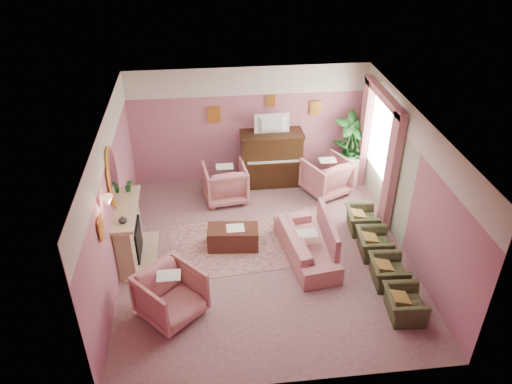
{
  "coord_description": "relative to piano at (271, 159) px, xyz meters",
  "views": [
    {
      "loc": [
        -1.04,
        -7.64,
        6.25
      ],
      "look_at": [
        -0.13,
        0.4,
        1.19
      ],
      "focal_mm": 35.0,
      "sensor_mm": 36.0,
      "label": 1
    }
  ],
  "objects": [
    {
      "name": "window_blind",
      "position": [
        2.2,
        -1.13,
        1.05
      ],
      "size": [
        0.03,
        1.4,
        1.8
      ],
      "primitive_type": "cube",
      "color": "white",
      "rests_on": "wall_right"
    },
    {
      "name": "television",
      "position": [
        0.0,
        -0.05,
        0.95
      ],
      "size": [
        0.8,
        0.12,
        0.48
      ],
      "primitive_type": "imported",
      "color": "black",
      "rests_on": "piano"
    },
    {
      "name": "olive_chair_d",
      "position": [
        1.61,
        -2.1,
        -0.34
      ],
      "size": [
        0.51,
        0.73,
        0.63
      ],
      "primitive_type": "imported",
      "color": "#3B4125",
      "rests_on": "floor"
    },
    {
      "name": "wall_right",
      "position": [
        2.25,
        -2.68,
        0.75
      ],
      "size": [
        0.02,
        6.0,
        2.8
      ],
      "primitive_type": "cube",
      "color": "#845671",
      "rests_on": "floor"
    },
    {
      "name": "side_plant_big",
      "position": [
        1.88,
        -0.17,
        0.22
      ],
      "size": [
        0.3,
        0.3,
        0.34
      ],
      "primitive_type": "imported",
      "color": "#164A19",
      "rests_on": "side_table"
    },
    {
      "name": "sofa_throw",
      "position": [
        0.69,
        -2.85,
        -0.05
      ],
      "size": [
        0.1,
        1.47,
        0.54
      ],
      "primitive_type": "cube",
      "color": "#A45B66",
      "rests_on": "sofa"
    },
    {
      "name": "pelmet",
      "position": [
        2.12,
        -1.13,
        1.91
      ],
      "size": [
        0.16,
        2.2,
        0.16
      ],
      "primitive_type": "cube",
      "color": "#A45B66",
      "rests_on": "wall_right"
    },
    {
      "name": "floor",
      "position": [
        -0.5,
        -2.68,
        -0.65
      ],
      "size": [
        5.5,
        6.0,
        0.01
      ],
      "primitive_type": "cube",
      "color": "#855F61",
      "rests_on": "ground"
    },
    {
      "name": "mirror_glass",
      "position": [
        -3.17,
        -2.48,
        1.15
      ],
      "size": [
        0.01,
        0.6,
        1.06
      ],
      "primitive_type": "ellipsoid",
      "color": "silver",
      "rests_on": "wall_left"
    },
    {
      "name": "print_back_mid",
      "position": [
        0.0,
        0.28,
        1.35
      ],
      "size": [
        0.22,
        0.03,
        0.26
      ],
      "primitive_type": "cube",
      "color": "gold",
      "rests_on": "wall_back"
    },
    {
      "name": "floral_armchair_left",
      "position": [
        -1.14,
        -0.61,
        -0.17
      ],
      "size": [
        0.92,
        0.92,
        0.96
      ],
      "primitive_type": "imported",
      "color": "#B4716F",
      "rests_on": "floor"
    },
    {
      "name": "mantel_shelf",
      "position": [
        -3.06,
        -2.48,
        0.47
      ],
      "size": [
        0.4,
        1.55,
        0.07
      ],
      "primitive_type": "cube",
      "color": "tan",
      "rests_on": "fireplace_surround"
    },
    {
      "name": "olive_chair_c",
      "position": [
        1.61,
        -2.92,
        -0.34
      ],
      "size": [
        0.51,
        0.73,
        0.63
      ],
      "primitive_type": "imported",
      "color": "#3B4125",
      "rests_on": "floor"
    },
    {
      "name": "stripe_panel",
      "position": [
        2.23,
        -1.38,
        0.42
      ],
      "size": [
        0.01,
        3.0,
        2.15
      ],
      "primitive_type": "cube",
      "color": "#A5B391",
      "rests_on": "wall_right"
    },
    {
      "name": "fire_ember",
      "position": [
        -2.95,
        -2.48,
        -0.43
      ],
      "size": [
        0.06,
        0.54,
        0.1
      ],
      "primitive_type": "cube",
      "color": "#FF4327",
      "rests_on": "floor"
    },
    {
      "name": "floral_armchair_front",
      "position": [
        -2.25,
        -4.12,
        -0.17
      ],
      "size": [
        0.92,
        0.92,
        0.96
      ],
      "primitive_type": "imported",
      "color": "#B4716F",
      "rests_on": "floor"
    },
    {
      "name": "olive_chair_b",
      "position": [
        1.61,
        -3.74,
        -0.34
      ],
      "size": [
        0.51,
        0.73,
        0.63
      ],
      "primitive_type": "imported",
      "color": "#3B4125",
      "rests_on": "floor"
    },
    {
      "name": "print_left_wall",
      "position": [
        -3.21,
        -3.88,
        1.07
      ],
      "size": [
        0.03,
        0.28,
        0.36
      ],
      "primitive_type": "cube",
      "color": "gold",
      "rests_on": "wall_left"
    },
    {
      "name": "fireplace_inset",
      "position": [
        -2.99,
        -2.48,
        -0.25
      ],
      "size": [
        0.18,
        0.72,
        0.68
      ],
      "primitive_type": "cube",
      "color": "black",
      "rests_on": "floor"
    },
    {
      "name": "side_plant_small",
      "position": [
        2.0,
        -0.27,
        0.19
      ],
      "size": [
        0.16,
        0.16,
        0.28
      ],
      "primitive_type": "imported",
      "color": "#164A19",
      "rests_on": "side_table"
    },
    {
      "name": "piano_keys",
      "position": [
        0.0,
        -0.35,
        0.11
      ],
      "size": [
        1.2,
        0.08,
        0.02
      ],
      "primitive_type": "cube",
      "color": "silver",
      "rests_on": "piano"
    },
    {
      "name": "picture_rail_band",
      "position": [
        -0.5,
        0.31,
        1.82
      ],
      "size": [
        5.5,
        0.01,
        0.65
      ],
      "primitive_type": "cube",
      "color": "beige",
      "rests_on": "wall_back"
    },
    {
      "name": "sofa",
      "position": [
        0.29,
        -2.85,
        -0.26
      ],
      "size": [
        0.65,
        1.95,
        0.79
      ],
      "primitive_type": "imported",
      "color": "#B4716F",
      "rests_on": "floor"
    },
    {
      "name": "palm_plant",
      "position": [
        1.85,
        -0.1,
        0.41
      ],
      "size": [
        0.76,
        0.76,
        1.44
      ],
      "primitive_type": "imported",
      "color": "#164A19",
      "rests_on": "palm_pot"
    },
    {
      "name": "table_paper",
      "position": [
        -1.05,
        -2.39,
        -0.2
      ],
      "size": [
        0.35,
        0.28,
        0.01
      ],
      "primitive_type": "cube",
      "color": "white",
      "rests_on": "coffee_table"
    },
    {
      "name": "olive_chair_a",
      "position": [
        1.61,
        -4.56,
        -0.34
      ],
      "size": [
        0.51,
        0.73,
        0.63
      ],
      "primitive_type": "imported",
      "color": "#3B4125",
      "rests_on": "floor"
    },
    {
      "name": "print_back_left",
      "position": [
        -1.3,
        0.28,
        1.07
      ],
      "size": [
        0.3,
        0.03,
        0.38
      ],
      "primitive_type": "cube",
      "color": "gold",
      "rests_on": "wall_back"
    },
    {
      "name": "curtain_right",
      "position": [
        2.12,
        -0.21,
        0.65
      ],
      "size": [
        0.16,
        0.34,
        2.6
      ],
      "primitive_type": "cube",
      "color": "#A45B66",
      "rests_on": "floor"
    },
    {
      "name": "piano_keyshelf",
      "position": [
        -0.0,
        -0.35,
        0.07
      ],
      "size": [
        1.3,
        0.12,
        0.06
      ],
      "primitive_type": "cube",
      "color": "black",
      "rests_on": "piano"
    },
    {
      "name": "palm_pot",
      "position": [
        1.85,
        -0.1,
        -0.48
      ],
      "size": [
        0.34,
        0.34,
        0.34
      ],
      "primitive_type": "cylinder",
      "color": "brown",
      "rests_on": "floor"
    },
    {
      "name": "piano",
      "position": [
        0.0,
        0.0,
        0.0
      ],
      "size": [
        1.4,
        0.6,
        1.3
      ],
      "primitive_type": "cube",
      "color": "black",
      "rests_on": "floor"
    },
    {
      "name": "piano_top",
      "position": [
        0.0,
        0.0,
        0.66
      ],
      "size": [
        1.45,
        0.65,
        0.04
      ],
      "primitive_type": "cube",
      "color": "black",
      "rests_on": "piano"
    },
    {
      "name": "sconce_shade",
      "position": [
        -3.12,
        -3.53,
        1.33
      ],
      "size": [
        0.2,
        0.2,
        0.16
      ],
      "primitive_type": "cone",
      "color": "#FDB289",
      "rests_on": "wall_left"
    },
    {
      "name": "floral_armchair_right",
      "position": [
        1.21,
        -0.58,
        -0.17
      ],
      "size": [
        0.92,
        0.92,
        0.96
      ],
      "primitive_type": "imported",
      "color": "#B4716F",
      "rests_on": "floor"
    },
    {
      "name": "wall_front",
      "position": [
        -0.5,
        -5.68,
        0.75
      ],
      "size": [
        5.5,
        0.02,
        2.8
      ],
      "primitive_type": "cube",
      "color": "#845671",
      "rests_on": "floor"
    },
    {
      "name": "area_rug",
      "position": [
        -1.07,
        -2.36,
        -0.64
      ],
      "size": [
        2.64,
        2.0,
        0.01
      ],
      "primitive_type": "cube",
      "rotation": [
        0.0,
        0.0,
        0.08
      ],
      "color": "#986A63",
      "rests_on": "floor"
    },
    {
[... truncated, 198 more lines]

